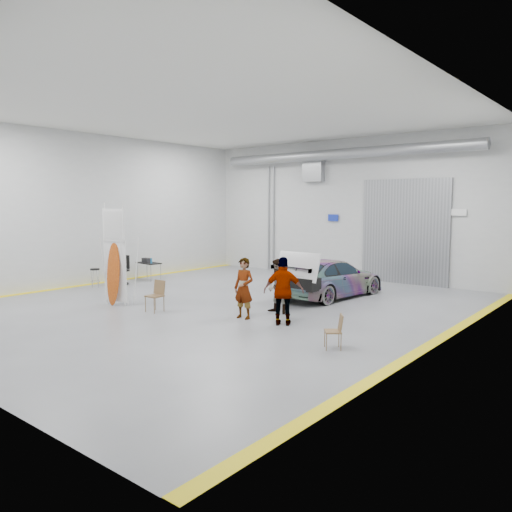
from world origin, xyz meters
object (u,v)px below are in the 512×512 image
Objects in this scene: person_b at (279,286)px; office_chair at (122,272)px; work_table at (148,262)px; person_a at (244,288)px; sedan_car at (331,278)px; folding_chair_far at (333,338)px; surfboard_display at (113,264)px; folding_chair_near at (155,302)px; shop_stool at (95,278)px; person_c at (284,291)px.

office_chair is at bearing 179.43° from person_b.
person_a is at bearing -20.54° from work_table.
sedan_car reaches higher than folding_chair_far.
surfboard_display reaches higher than work_table.
work_table is at bearing 140.58° from folding_chair_near.
shop_stool is (-3.38, 1.52, -0.95)m from surfboard_display.
person_c is at bearing -17.36° from work_table.
person_b reaches higher than work_table.
person_a is 7.85m from shop_stool.
person_a is at bearing 92.74° from sedan_car.
work_table is at bearing 91.19° from shop_stool.
person_c is (1.32, 0.08, 0.05)m from person_a.
surfboard_display is 3.48× the size of folding_chair_near.
folding_chair_near is at bearing -15.11° from person_c.
sedan_car is 1.39× the size of surfboard_display.
person_b is at bearing -14.17° from office_chair.
folding_chair_far is 12.03m from work_table.
person_a is at bearing 4.64° from surfboard_display.
person_c is (1.12, -4.33, 0.26)m from sedan_car.
work_table is 1.06× the size of office_chair.
sedan_car is 2.47× the size of person_c.
person_b is at bearing -12.48° from work_table.
surfboard_display is at bearing 55.56° from sedan_car.
person_a is (-0.20, -4.41, 0.21)m from sedan_car.
sedan_car is at bearing 8.88° from office_chair.
work_table is (-11.35, 3.96, 0.48)m from folding_chair_far.
person_c reaches higher than office_chair.
sedan_car is 9.01m from shop_stool.
person_a is at bearing -27.22° from person_c.
work_table reaches higher than shop_stool.
person_a is 1.06× the size of person_b.
person_c is 0.56× the size of surfboard_display.
surfboard_display is 4.42× the size of shop_stool.
office_chair is (-8.02, 0.32, -0.31)m from person_b.
person_c is at bearing 2.09° from surfboard_display.
office_chair reaches higher than folding_chair_near.
sedan_car is at bearing 60.03° from folding_chair_near.
sedan_car is 8.22m from work_table.
shop_stool is (-7.83, 0.35, -0.50)m from person_a.
folding_chair_far is at bearing -2.32° from folding_chair_near.
office_chair reaches higher than shop_stool.
folding_chair_near is at bearing 67.82° from sedan_car.
person_a is at bearing -2.54° from shop_stool.
person_a is at bearing -22.59° from office_chair.
shop_stool is 1.12m from office_chair.
sedan_car is 7.30m from surfboard_display.
work_table is at bearing 169.24° from person_b.
person_c is (0.93, -1.04, 0.11)m from person_b.
office_chair reaches higher than folding_chair_far.
person_c reaches higher than person_a.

